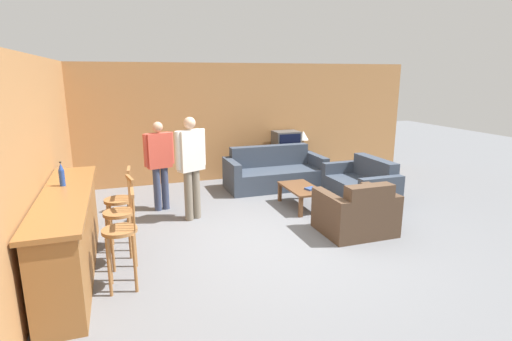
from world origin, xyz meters
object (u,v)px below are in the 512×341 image
object	(u,v)px
loveseat_right	(362,186)
person_by_counter	(191,163)
bar_chair_far	(120,207)
bottle	(62,175)
coffee_table	(302,190)
bar_chair_mid	(121,220)
tv	(286,141)
book_on_table	(311,189)
table_lamp	(303,136)
tv_unit	(286,164)
bar_chair_near	(122,238)
couch_far	(274,173)
person_by_window	(160,161)
armchair_near	(357,214)

from	to	relation	value
loveseat_right	person_by_counter	bearing A→B (deg)	178.38
bar_chair_far	bottle	bearing A→B (deg)	-160.25
coffee_table	bar_chair_far	bearing A→B (deg)	-166.06
bar_chair_mid	tv	size ratio (longest dim) A/B	1.95
book_on_table	table_lamp	distance (m)	2.58
bar_chair_mid	person_by_counter	distance (m)	1.80
tv_unit	bar_chair_near	bearing A→B (deg)	-132.47
bar_chair_near	bar_chair_mid	distance (m)	0.60
tv_unit	tv	world-z (taller)	tv
bar_chair_far	tv_unit	bearing A→B (deg)	38.17
bar_chair_far	tv_unit	distance (m)	4.73
bar_chair_far	coffee_table	size ratio (longest dim) A/B	1.12
tv	bottle	world-z (taller)	bottle
couch_far	bar_chair_far	bearing A→B (deg)	-145.13
person_by_window	bar_chair_near	bearing A→B (deg)	-104.85
loveseat_right	book_on_table	bearing A→B (deg)	-172.60
coffee_table	book_on_table	xyz separation A→B (m)	(0.09, -0.19, 0.07)
book_on_table	person_by_window	world-z (taller)	person_by_window
bar_chair_near	person_by_window	size ratio (longest dim) A/B	0.72
book_on_table	table_lamp	bearing A→B (deg)	67.81
bar_chair_mid	bar_chair_far	world-z (taller)	same
table_lamp	book_on_table	bearing A→B (deg)	-112.19
book_on_table	table_lamp	world-z (taller)	table_lamp
tv_unit	person_by_counter	size ratio (longest dim) A/B	0.68
bar_chair_near	tv	size ratio (longest dim) A/B	1.95
coffee_table	tv_unit	distance (m)	2.23
bar_chair_far	armchair_near	distance (m)	3.44
tv	person_by_window	size ratio (longest dim) A/B	0.37
tv	bar_chair_mid	bearing A→B (deg)	-137.09
person_by_window	person_by_counter	size ratio (longest dim) A/B	0.92
couch_far	coffee_table	bearing A→B (deg)	-91.12
tv	bottle	size ratio (longest dim) A/B	1.89
bar_chair_near	armchair_near	size ratio (longest dim) A/B	1.09
coffee_table	bottle	bearing A→B (deg)	-165.03
loveseat_right	coffee_table	bearing A→B (deg)	178.10
loveseat_right	couch_far	bearing A→B (deg)	129.85
tv_unit	book_on_table	bearing A→B (deg)	-102.58
bar_chair_near	bar_chair_far	bearing A→B (deg)	90.00
armchair_near	table_lamp	size ratio (longest dim) A/B	2.26
tv_unit	person_by_window	xyz separation A→B (m)	(-3.02, -1.44, 0.59)
bottle	coffee_table	bearing A→B (deg)	14.97
bar_chair_near	bar_chair_far	xyz separation A→B (m)	(-0.00, 1.14, 0.00)
table_lamp	person_by_counter	bearing A→B (deg)	-145.14
bar_chair_far	coffee_table	world-z (taller)	bar_chair_far
bar_chair_near	person_by_window	world-z (taller)	person_by_window
bottle	person_by_window	distance (m)	2.18
person_by_counter	book_on_table	bearing A→B (deg)	-6.65
armchair_near	book_on_table	distance (m)	1.19
bar_chair_mid	book_on_table	size ratio (longest dim) A/B	5.16
bar_chair_near	bottle	xyz separation A→B (m)	(-0.64, 0.91, 0.56)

